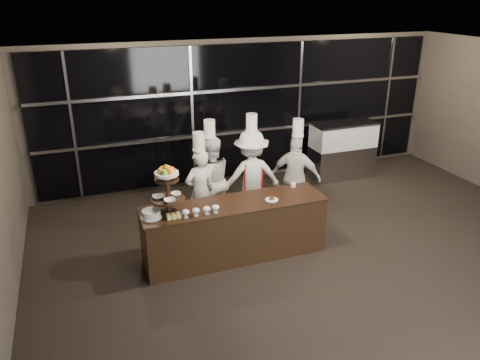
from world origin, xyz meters
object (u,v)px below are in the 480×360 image
object	(u,v)px
display_stand	(167,186)
chef_c	(251,176)
layer_cake	(151,214)
display_case	(343,147)
chef_a	(200,190)
chef_b	(211,180)
chef_d	(296,176)
buffet_counter	(235,230)

from	to	relation	value
display_stand	chef_c	world-z (taller)	chef_c
layer_cake	display_case	size ratio (longest dim) A/B	0.21
display_case	layer_cake	bearing A→B (deg)	-152.41
display_stand	chef_c	bearing A→B (deg)	32.94
chef_a	chef_b	world-z (taller)	chef_b
chef_a	chef_d	xyz separation A→B (m)	(1.77, -0.02, 0.02)
buffet_counter	chef_c	size ratio (longest dim) A/B	1.44
display_case	chef_d	distance (m)	2.33
buffet_counter	display_stand	world-z (taller)	display_stand
chef_c	display_case	bearing A→B (deg)	25.40
chef_b	chef_d	xyz separation A→B (m)	(1.49, -0.33, -0.01)
display_case	chef_a	bearing A→B (deg)	-158.99
chef_b	display_stand	bearing A→B (deg)	-128.41
chef_c	display_stand	bearing A→B (deg)	-147.06
chef_a	chef_c	distance (m)	0.98
layer_cake	chef_a	world-z (taller)	chef_a
buffet_counter	layer_cake	bearing A→B (deg)	-177.73
layer_cake	chef_a	size ratio (longest dim) A/B	0.17
chef_c	buffet_counter	bearing A→B (deg)	-122.54
display_case	chef_d	world-z (taller)	chef_d
display_stand	display_case	xyz separation A→B (m)	(4.36, 2.37, -0.65)
display_case	chef_a	world-z (taller)	chef_a
buffet_counter	display_stand	size ratio (longest dim) A/B	3.81
layer_cake	chef_d	size ratio (longest dim) A/B	0.16
chef_d	display_stand	bearing A→B (deg)	-159.23
buffet_counter	chef_b	world-z (taller)	chef_b
layer_cake	chef_c	bearing A→B (deg)	30.41
buffet_counter	layer_cake	xyz separation A→B (m)	(-1.26, -0.05, 0.51)
chef_b	chef_d	world-z (taller)	chef_b
buffet_counter	chef_c	xyz separation A→B (m)	(0.70, 1.10, 0.38)
display_stand	layer_cake	world-z (taller)	display_stand
layer_cake	chef_b	size ratio (longest dim) A/B	0.16
chef_b	chef_a	bearing A→B (deg)	-132.18
chef_a	chef_b	xyz separation A→B (m)	(0.28, 0.31, 0.03)
chef_b	chef_c	xyz separation A→B (m)	(0.69, -0.17, 0.04)
layer_cake	buffet_counter	bearing A→B (deg)	2.27
buffet_counter	display_case	bearing A→B (deg)	35.14
chef_b	chef_c	world-z (taller)	chef_c
display_stand	chef_b	bearing A→B (deg)	51.59
layer_cake	chef_d	world-z (taller)	chef_d
chef_d	display_case	bearing A→B (deg)	37.35
chef_c	chef_d	size ratio (longest dim) A/B	1.07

